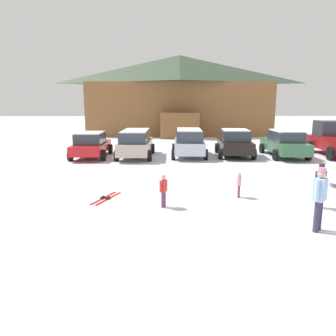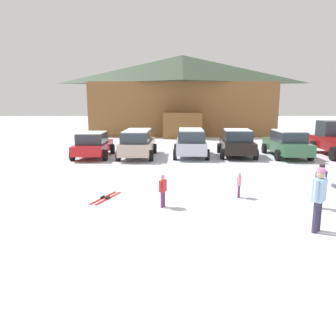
% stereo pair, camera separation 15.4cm
% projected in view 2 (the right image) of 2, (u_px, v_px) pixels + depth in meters
% --- Properties ---
extents(ground, '(160.00, 160.00, 0.00)m').
position_uv_depth(ground, '(238.00, 290.00, 5.79)').
color(ground, silver).
extents(ski_lodge, '(19.31, 9.73, 8.16)m').
position_uv_depth(ski_lodge, '(182.00, 95.00, 34.56)').
color(ski_lodge, brown).
rests_on(ski_lodge, ground).
extents(parked_red_sedan, '(2.16, 4.21, 1.55)m').
position_uv_depth(parked_red_sedan, '(93.00, 144.00, 19.94)').
color(parked_red_sedan, red).
rests_on(parked_red_sedan, ground).
extents(parked_beige_suv, '(2.28, 4.83, 1.66)m').
position_uv_depth(parked_beige_suv, '(138.00, 142.00, 20.00)').
color(parked_beige_suv, '#B8A091').
rests_on(parked_beige_suv, ground).
extents(parked_silver_wagon, '(2.28, 4.20, 1.70)m').
position_uv_depth(parked_silver_wagon, '(191.00, 142.00, 20.16)').
color(parked_silver_wagon, '#B4BDCA').
rests_on(parked_silver_wagon, ground).
extents(parked_black_sedan, '(2.45, 4.28, 1.68)m').
position_uv_depth(parked_black_sedan, '(237.00, 143.00, 20.32)').
color(parked_black_sedan, black).
rests_on(parked_black_sedan, ground).
extents(parked_green_coupe, '(2.25, 4.79, 1.65)m').
position_uv_depth(parked_green_coupe, '(287.00, 143.00, 20.05)').
color(parked_green_coupe, '#366544').
rests_on(parked_green_coupe, ground).
extents(skier_teen_in_navy_coat, '(0.44, 0.36, 1.41)m').
position_uv_depth(skier_teen_in_navy_coat, '(321.00, 184.00, 10.15)').
color(skier_teen_in_navy_coat, '#9DBAD2').
rests_on(skier_teen_in_navy_coat, ground).
extents(skier_child_in_red_jacket, '(0.25, 0.35, 1.05)m').
position_uv_depth(skier_child_in_red_jacket, '(163.00, 189.00, 10.30)').
color(skier_child_in_red_jacket, '#6E3661').
rests_on(skier_child_in_red_jacket, ground).
extents(skier_adult_in_blue_parka, '(0.46, 0.48, 1.67)m').
position_uv_depth(skier_adult_in_blue_parka, '(319.00, 196.00, 8.24)').
color(skier_adult_in_blue_parka, '#352E4A').
rests_on(skier_adult_in_blue_parka, ground).
extents(skier_child_in_pink_snowsuit, '(0.19, 0.32, 0.89)m').
position_uv_depth(skier_child_in_pink_snowsuit, '(239.00, 184.00, 11.38)').
color(skier_child_in_pink_snowsuit, '#713756').
rests_on(skier_child_in_pink_snowsuit, ground).
extents(pair_of_skis, '(0.87, 1.65, 0.08)m').
position_uv_depth(pair_of_skis, '(106.00, 198.00, 11.37)').
color(pair_of_skis, red).
rests_on(pair_of_skis, ground).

